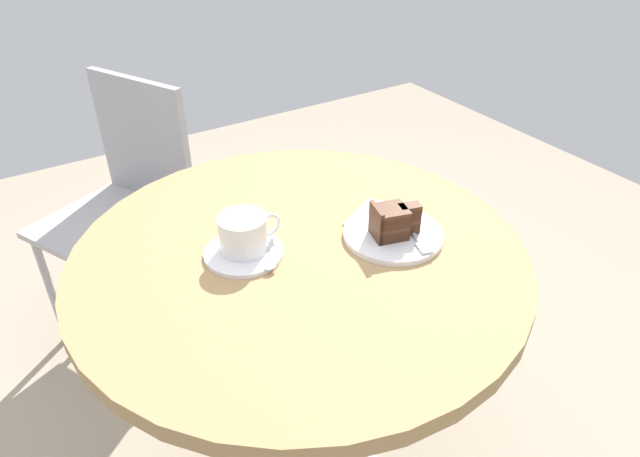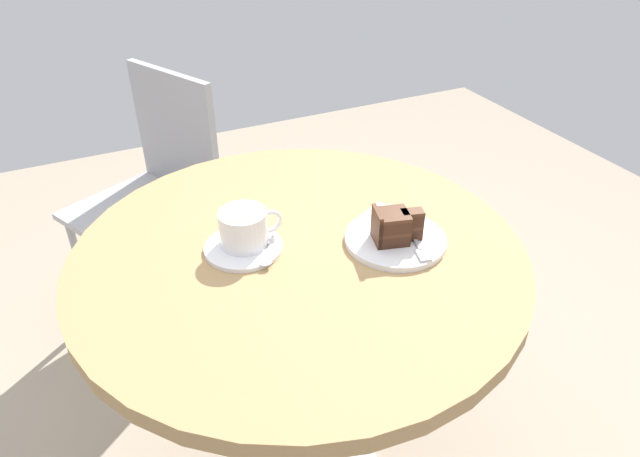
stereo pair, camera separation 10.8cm
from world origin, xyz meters
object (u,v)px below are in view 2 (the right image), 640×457
(coffee_cup, at_px, (244,227))
(cafe_chair, at_px, (159,182))
(saucer, at_px, (243,247))
(napkin, at_px, (391,225))
(cake_plate, at_px, (395,239))
(fork, at_px, (417,244))
(teaspoon, at_px, (268,254))
(cake_slice, at_px, (394,226))

(coffee_cup, distance_m, cafe_chair, 0.83)
(saucer, bearing_deg, napkin, -10.08)
(coffee_cup, xyz_separation_m, napkin, (0.29, -0.06, -0.04))
(cake_plate, height_order, napkin, cake_plate)
(fork, relative_size, napkin, 0.80)
(coffee_cup, xyz_separation_m, fork, (0.29, -0.15, -0.03))
(saucer, height_order, fork, fork)
(cake_plate, relative_size, cafe_chair, 0.24)
(teaspoon, distance_m, cake_slice, 0.24)
(fork, xyz_separation_m, napkin, (-0.00, 0.09, -0.01))
(cake_plate, bearing_deg, napkin, 67.20)
(coffee_cup, height_order, teaspoon, coffee_cup)
(napkin, bearing_deg, coffee_cup, 168.54)
(saucer, distance_m, cake_plate, 0.30)
(cake_slice, distance_m, cafe_chair, 0.98)
(coffee_cup, distance_m, cake_plate, 0.29)
(cake_slice, bearing_deg, saucer, 157.41)
(coffee_cup, height_order, cafe_chair, cafe_chair)
(cake_slice, bearing_deg, fork, -47.88)
(cake_slice, relative_size, napkin, 0.57)
(cafe_chair, bearing_deg, cake_slice, -7.43)
(saucer, xyz_separation_m, cake_slice, (0.27, -0.11, 0.04))
(cake_plate, distance_m, fork, 0.05)
(coffee_cup, bearing_deg, fork, -27.67)
(fork, bearing_deg, coffee_cup, -102.03)
(cake_slice, height_order, fork, cake_slice)
(fork, bearing_deg, cake_slice, -122.23)
(saucer, height_order, coffee_cup, coffee_cup)
(saucer, relative_size, cake_slice, 1.49)
(cake_plate, distance_m, cafe_chair, 0.97)
(cake_plate, relative_size, napkin, 1.11)
(cake_plate, relative_size, cake_slice, 1.96)
(saucer, height_order, cake_slice, cake_slice)
(cake_plate, bearing_deg, coffee_cup, 157.69)
(teaspoon, bearing_deg, cake_plate, 107.52)
(saucer, xyz_separation_m, coffee_cup, (0.01, 0.01, 0.04))
(coffee_cup, xyz_separation_m, cake_slice, (0.26, -0.12, -0.00))
(cake_plate, relative_size, fork, 1.39)
(saucer, xyz_separation_m, cake_plate, (0.28, -0.10, 0.00))
(coffee_cup, bearing_deg, cafe_chair, 92.86)
(coffee_cup, relative_size, fork, 0.87)
(saucer, bearing_deg, teaspoon, -55.43)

